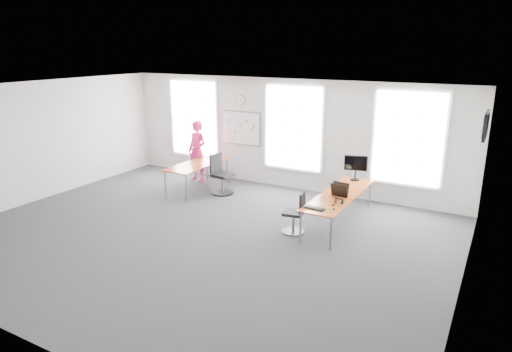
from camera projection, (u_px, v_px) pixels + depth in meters
The scene contains 24 objects.
floor at pixel (199, 236), 9.53m from camera, with size 10.00×10.00×0.00m, color #2C2C32.
ceiling at pixel (194, 91), 8.71m from camera, with size 10.00×10.00×0.00m, color white.
wall_back at pixel (284, 134), 12.48m from camera, with size 10.00×10.00×0.00m, color silver.
wall_front at pixel (9, 237), 5.76m from camera, with size 10.00×10.00×0.00m, color silver.
wall_left at pixel (35, 142), 11.46m from camera, with size 10.00×10.00×0.00m, color silver.
wall_right at pixel (470, 209), 6.78m from camera, with size 10.00×10.00×0.00m, color silver.
window_left at pixel (194, 119), 13.80m from camera, with size 1.60×0.06×2.20m, color silver.
window_mid at pixel (294, 128), 12.26m from camera, with size 1.60×0.06×2.20m, color silver.
window_right at pixel (408, 139), 10.85m from camera, with size 1.60×0.06×2.20m, color silver.
desk_right at pixel (339, 196), 10.02m from camera, with size 0.76×2.85×0.69m.
desk_left at pixel (197, 166), 12.42m from camera, with size 0.81×2.02×0.74m.
chair_right at pixel (296, 215), 9.60m from camera, with size 0.49×0.49×0.91m.
chair_left at pixel (221, 176), 12.16m from camera, with size 0.57×0.57×1.07m.
person at pixel (197, 151), 13.22m from camera, with size 0.65×0.42×1.77m, color #DC2071.
whiteboard at pixel (241, 128), 13.07m from camera, with size 1.20×0.03×0.90m, color white.
wall_clock at pixel (241, 100), 12.85m from camera, with size 0.30×0.30×0.04m, color gray.
tv at pixel (486, 125), 9.10m from camera, with size 0.06×0.90×0.55m, color black.
keyboard at pixel (315, 208), 9.10m from camera, with size 0.42×0.15×0.02m, color black.
mouse at pixel (334, 209), 9.05m from camera, with size 0.06×0.10×0.04m, color black.
lens_cap at pixel (333, 205), 9.31m from camera, with size 0.07×0.07×0.01m, color black.
headphones at pixel (339, 201), 9.40m from camera, with size 0.19×0.10×0.11m.
laptop_sleeve at pixel (340, 190), 9.80m from camera, with size 0.39×0.25×0.31m.
paper_stack at pixel (339, 188), 10.26m from camera, with size 0.34×0.26×0.12m, color beige.
monitor at pixel (356, 166), 10.94m from camera, with size 0.54×0.22×0.61m.
Camera 1 is at (5.33, -7.13, 3.84)m, focal length 32.00 mm.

